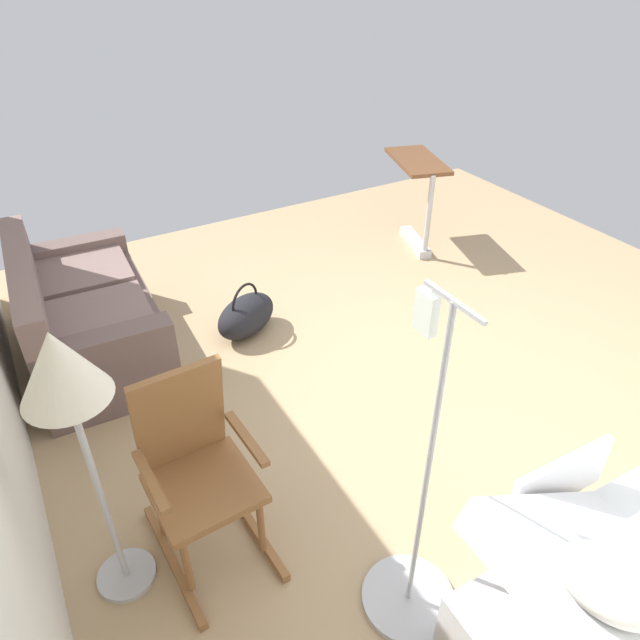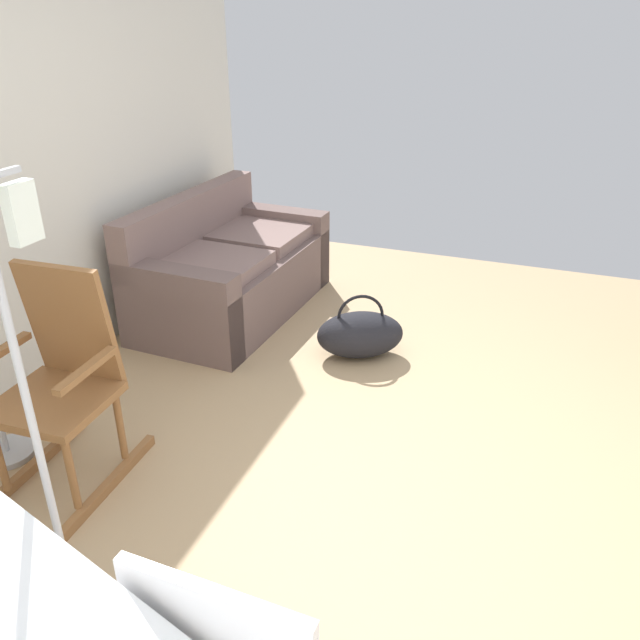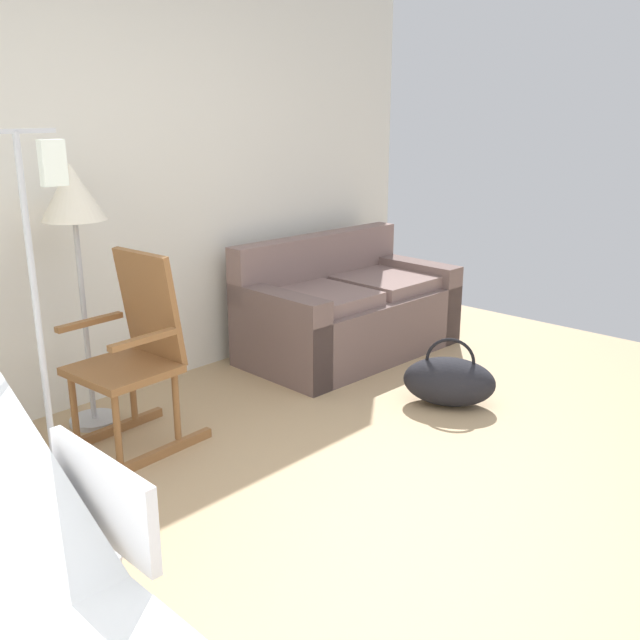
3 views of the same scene
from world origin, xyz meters
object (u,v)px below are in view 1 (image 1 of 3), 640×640
Objects in this scene: rocking_chair at (197,470)px; duffel_bag at (246,315)px; overbed_table at (418,193)px; couch at (87,319)px; iv_pole at (411,568)px; floor_lamp at (65,387)px.

duffel_bag is (1.60, -0.93, -0.35)m from rocking_chair.
overbed_table is at bearing -74.16° from duffel_bag.
couch is at bearing 94.87° from overbed_table.
iv_pole reaches higher than duffel_bag.
couch is 1.85× the size of overbed_table.
floor_lamp is (-1.94, 0.26, 0.92)m from couch.
iv_pole is (-0.80, -0.70, -0.25)m from rocking_chair.
overbed_table is 2.20m from duffel_bag.
rocking_chair is 1.88m from duffel_bag.
iv_pole is at bearing -124.49° from floor_lamp.
rocking_chair is at bearing -175.05° from couch.
rocking_chair is 0.84m from floor_lamp.
overbed_table is 1.37× the size of duffel_bag.
duffel_bag is 2.41m from iv_pole.
rocking_chair reaches higher than couch.
rocking_chair is 1.19× the size of overbed_table.
floor_lamp is 1.68× the size of overbed_table.
floor_lamp reaches higher than duffel_bag.
overbed_table is 3.79m from iv_pole.
iv_pole is at bearing -162.37° from couch.
duffel_bag is at bearing 105.84° from overbed_table.
overbed_table is at bearing -57.30° from floor_lamp.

